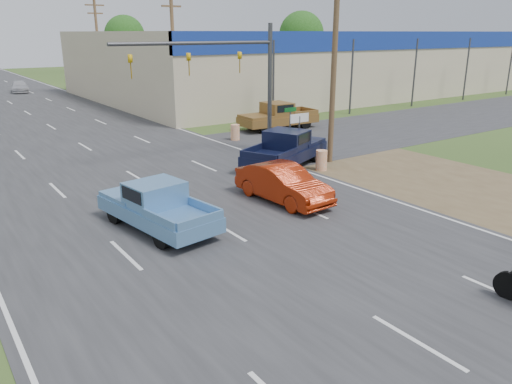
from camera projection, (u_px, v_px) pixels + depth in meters
ground at (417, 343)px, 10.97m from camera, size 200.00×200.00×0.00m
main_road at (27, 113)px, 42.18m from camera, size 15.00×180.00×0.02m
cross_road at (121, 168)px, 25.01m from camera, size 120.00×10.00×0.02m
dirt_verge at (393, 170)px, 24.77m from camera, size 8.00×18.00×0.01m
big_box_store at (315, 61)px, 58.57m from camera, size 50.00×28.10×6.60m
utility_pole_1 at (334, 58)px, 24.67m from camera, size 2.00×0.28×10.00m
utility_pole_2 at (173, 48)px, 38.72m from camera, size 2.00×0.28×10.00m
utility_pole_3 at (98, 44)px, 52.77m from camera, size 2.00×0.28×10.00m
tree_3 at (301, 34)px, 93.71m from camera, size 8.40×8.40×10.40m
tree_5 at (125, 36)px, 99.68m from camera, size 7.98×7.98×9.88m
barrel_0 at (321, 160)px, 24.54m from camera, size 0.56×0.56×1.00m
barrel_1 at (235, 132)px, 31.40m from camera, size 0.56×0.56×1.00m
lane_sign at (299, 126)px, 25.79m from camera, size 1.20×0.08×2.52m
street_name_sign at (290, 126)px, 27.37m from camera, size 0.80×0.08×2.61m
signal_mast at (229, 67)px, 25.94m from camera, size 9.12×0.40×7.00m
red_convertible at (283, 184)px, 19.91m from camera, size 1.84×4.57×1.47m
blue_pickup at (155, 205)px, 17.16m from camera, size 2.65×5.25×1.66m
navy_pickup at (287, 148)px, 25.22m from camera, size 5.91×4.19×1.83m
brown_pickup at (277, 116)px, 34.85m from camera, size 5.72×2.41×1.87m
distant_car_silver at (20, 87)px, 56.56m from camera, size 2.48×4.60×1.27m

